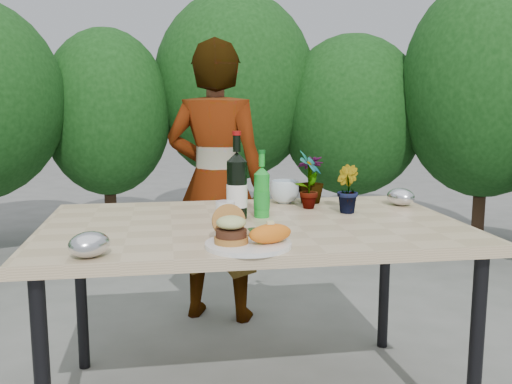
{
  "coord_description": "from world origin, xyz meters",
  "views": [
    {
      "loc": [
        -0.33,
        -2.14,
        1.22
      ],
      "look_at": [
        0.0,
        -0.08,
        0.88
      ],
      "focal_mm": 40.0,
      "sensor_mm": 36.0,
      "label": 1
    }
  ],
  "objects": [
    {
      "name": "plastic_cup",
      "position": [
        -0.11,
        -0.06,
        0.8
      ],
      "size": [
        0.07,
        0.07,
        0.09
      ],
      "primitive_type": "cylinder",
      "color": "white",
      "rests_on": "patio_table"
    },
    {
      "name": "seedling_right",
      "position": [
        0.33,
        0.37,
        0.86
      ],
      "size": [
        0.14,
        0.14,
        0.22
      ],
      "primitive_type": "imported",
      "rotation": [
        0.0,
        0.0,
        3.27
      ],
      "color": "#28571D",
      "rests_on": "patio_table"
    },
    {
      "name": "foil_packet_left",
      "position": [
        -0.56,
        -0.42,
        0.79
      ],
      "size": [
        0.17,
        0.17,
        0.08
      ],
      "primitive_type": "ellipsoid",
      "rotation": [
        0.0,
        0.0,
        0.76
      ],
      "color": "silver",
      "rests_on": "patio_table"
    },
    {
      "name": "sweet_potato",
      "position": [
        -0.0,
        -0.4,
        0.8
      ],
      "size": [
        0.17,
        0.12,
        0.06
      ],
      "primitive_type": "ellipsoid",
      "rotation": [
        0.0,
        0.0,
        0.35
      ],
      "color": "orange",
      "rests_on": "dinner_plate"
    },
    {
      "name": "wine_bottle",
      "position": [
        -0.05,
        0.08,
        0.88
      ],
      "size": [
        0.08,
        0.08,
        0.35
      ],
      "rotation": [
        0.0,
        0.0,
        -0.07
      ],
      "color": "black",
      "rests_on": "patio_table"
    },
    {
      "name": "dinner_plate",
      "position": [
        -0.07,
        -0.38,
        0.76
      ],
      "size": [
        0.28,
        0.28,
        0.01
      ],
      "primitive_type": "cylinder",
      "color": "white",
      "rests_on": "patio_table"
    },
    {
      "name": "seedling_mid",
      "position": [
        0.42,
        0.12,
        0.85
      ],
      "size": [
        0.11,
        0.12,
        0.2
      ],
      "primitive_type": "imported",
      "rotation": [
        0.0,
        0.0,
        1.74
      ],
      "color": "#24571D",
      "rests_on": "patio_table"
    },
    {
      "name": "sparkling_water",
      "position": [
        0.05,
        0.09,
        0.85
      ],
      "size": [
        0.07,
        0.07,
        0.27
      ],
      "rotation": [
        0.0,
        0.0,
        0.04
      ],
      "color": "green",
      "rests_on": "patio_table"
    },
    {
      "name": "burger_stack",
      "position": [
        -0.13,
        -0.36,
        0.81
      ],
      "size": [
        0.11,
        0.16,
        0.11
      ],
      "color": "#B7722D",
      "rests_on": "dinner_plate"
    },
    {
      "name": "seedling_left",
      "position": [
        0.28,
        0.23,
        0.88
      ],
      "size": [
        0.15,
        0.16,
        0.25
      ],
      "primitive_type": "imported",
      "rotation": [
        0.0,
        0.0,
        0.94
      ],
      "color": "#26541C",
      "rests_on": "patio_table"
    },
    {
      "name": "patio_table",
      "position": [
        0.0,
        0.0,
        0.69
      ],
      "size": [
        1.6,
        1.0,
        0.75
      ],
      "color": "tan",
      "rests_on": "ground"
    },
    {
      "name": "blue_bowl",
      "position": [
        0.21,
        0.38,
        0.8
      ],
      "size": [
        0.16,
        0.16,
        0.1
      ],
      "primitive_type": "imported",
      "rotation": [
        0.0,
        0.0,
        -0.2
      ],
      "color": "silver",
      "rests_on": "patio_table"
    },
    {
      "name": "foil_packet_right",
      "position": [
        0.71,
        0.24,
        0.79
      ],
      "size": [
        0.16,
        0.17,
        0.08
      ],
      "primitive_type": "ellipsoid",
      "rotation": [
        0.0,
        0.0,
        2.03
      ],
      "color": "silver",
      "rests_on": "patio_table"
    },
    {
      "name": "person",
      "position": [
        -0.05,
        0.95,
        0.77
      ],
      "size": [
        0.65,
        0.54,
        1.54
      ],
      "primitive_type": "imported",
      "rotation": [
        0.0,
        0.0,
        2.78
      ],
      "color": "#A26951",
      "rests_on": "ground"
    },
    {
      "name": "grilled_veg",
      "position": [
        -0.06,
        -0.28,
        0.78
      ],
      "size": [
        0.08,
        0.05,
        0.03
      ],
      "color": "olive",
      "rests_on": "dinner_plate"
    },
    {
      "name": "shrub_hedge",
      "position": [
        0.1,
        1.72,
        1.16
      ],
      "size": [
        6.88,
        5.2,
        2.19
      ],
      "color": "#382316",
      "rests_on": "ground"
    }
  ]
}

